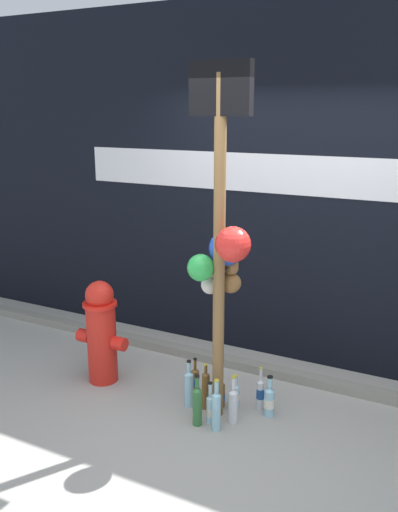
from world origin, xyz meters
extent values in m
plane|color=#9E9B93|center=(0.00, 0.00, 0.00)|extent=(14.00, 14.00, 0.00)
cube|color=black|center=(0.00, 1.53, 1.62)|extent=(10.00, 0.20, 3.24)
cube|color=silver|center=(-0.61, 1.42, 1.74)|extent=(3.17, 0.01, 0.35)
cube|color=gray|center=(0.00, 1.02, 0.04)|extent=(8.00, 0.12, 0.08)
cylinder|color=olive|center=(-0.21, 0.23, 1.27)|extent=(0.09, 0.09, 2.53)
cube|color=black|center=(-0.21, 0.23, 2.43)|extent=(0.44, 0.08, 0.36)
sphere|color=green|center=(-0.33, 0.18, 1.19)|extent=(0.20, 0.20, 0.20)
sphere|color=blue|center=(-0.20, 0.34, 1.31)|extent=(0.26, 0.26, 0.26)
sphere|color=red|center=(-0.04, 0.09, 1.41)|extent=(0.25, 0.25, 0.25)
sphere|color=brown|center=(-0.17, 0.36, 1.04)|extent=(0.15, 0.15, 0.15)
sphere|color=brown|center=(-0.17, 0.36, 1.16)|extent=(0.11, 0.11, 0.11)
sphere|color=brown|center=(-0.20, 0.36, 1.20)|extent=(0.04, 0.04, 0.04)
sphere|color=brown|center=(-0.13, 0.36, 1.20)|extent=(0.04, 0.04, 0.04)
sphere|color=brown|center=(-0.17, 0.31, 1.16)|extent=(0.04, 0.04, 0.04)
sphere|color=silver|center=(-0.32, 0.31, 1.02)|extent=(0.14, 0.14, 0.14)
sphere|color=silver|center=(-0.32, 0.31, 1.13)|extent=(0.10, 0.10, 0.10)
sphere|color=silver|center=(-0.35, 0.31, 1.16)|extent=(0.04, 0.04, 0.04)
sphere|color=silver|center=(-0.28, 0.31, 1.16)|extent=(0.04, 0.04, 0.04)
sphere|color=#9D9992|center=(-0.32, 0.27, 1.13)|extent=(0.04, 0.04, 0.04)
cylinder|color=red|center=(-1.33, 0.27, 0.35)|extent=(0.25, 0.25, 0.69)
cylinder|color=red|center=(-1.33, 0.27, 0.71)|extent=(0.29, 0.29, 0.03)
sphere|color=red|center=(-1.33, 0.27, 0.79)|extent=(0.24, 0.24, 0.24)
cylinder|color=red|center=(-1.52, 0.27, 0.38)|extent=(0.11, 0.11, 0.11)
cylinder|color=red|center=(-1.15, 0.27, 0.38)|extent=(0.11, 0.11, 0.11)
cylinder|color=brown|center=(-0.24, 0.34, 0.09)|extent=(0.07, 0.07, 0.19)
cone|color=brown|center=(-0.24, 0.34, 0.20)|extent=(0.07, 0.07, 0.03)
cylinder|color=brown|center=(-0.24, 0.34, 0.24)|extent=(0.03, 0.03, 0.05)
cylinder|color=#1E478C|center=(-0.24, 0.34, 0.08)|extent=(0.08, 0.08, 0.05)
cylinder|color=black|center=(-0.24, 0.34, 0.27)|extent=(0.04, 0.04, 0.01)
cylinder|color=#93CCE0|center=(-0.47, 0.24, 0.14)|extent=(0.07, 0.07, 0.27)
cone|color=#93CCE0|center=(-0.47, 0.24, 0.29)|extent=(0.07, 0.07, 0.03)
cylinder|color=#93CCE0|center=(-0.47, 0.24, 0.34)|extent=(0.03, 0.03, 0.08)
cylinder|color=black|center=(-0.47, 0.24, 0.39)|extent=(0.04, 0.04, 0.01)
cylinder|color=#B2DBEA|center=(-0.12, 0.38, 0.09)|extent=(0.06, 0.06, 0.18)
cone|color=#B2DBEA|center=(-0.12, 0.38, 0.19)|extent=(0.06, 0.06, 0.02)
cylinder|color=#B2DBEA|center=(-0.12, 0.38, 0.24)|extent=(0.03, 0.03, 0.07)
cylinder|color=silver|center=(-0.12, 0.38, 0.09)|extent=(0.06, 0.06, 0.05)
cylinder|color=gold|center=(-0.12, 0.38, 0.28)|extent=(0.03, 0.03, 0.01)
cylinder|color=#93CCE0|center=(-0.13, 0.03, 0.14)|extent=(0.06, 0.06, 0.28)
cone|color=#93CCE0|center=(-0.13, 0.03, 0.30)|extent=(0.06, 0.06, 0.03)
cylinder|color=#93CCE0|center=(-0.13, 0.03, 0.35)|extent=(0.03, 0.03, 0.09)
cylinder|color=gold|center=(-0.13, 0.03, 0.40)|extent=(0.04, 0.04, 0.01)
cylinder|color=brown|center=(-0.33, 0.26, 0.15)|extent=(0.06, 0.06, 0.29)
cone|color=brown|center=(-0.33, 0.26, 0.31)|extent=(0.06, 0.06, 0.02)
cylinder|color=brown|center=(-0.33, 0.26, 0.35)|extent=(0.03, 0.03, 0.06)
cylinder|color=gold|center=(-0.33, 0.26, 0.38)|extent=(0.03, 0.03, 0.01)
cylinder|color=#337038|center=(-0.28, 0.03, 0.14)|extent=(0.07, 0.07, 0.28)
cone|color=#337038|center=(-0.28, 0.03, 0.30)|extent=(0.07, 0.07, 0.03)
cylinder|color=#337038|center=(-0.28, 0.03, 0.35)|extent=(0.03, 0.03, 0.08)
cylinder|color=black|center=(-0.28, 0.03, 0.40)|extent=(0.04, 0.04, 0.01)
cylinder|color=brown|center=(-0.50, 0.42, 0.10)|extent=(0.07, 0.07, 0.21)
cone|color=brown|center=(-0.50, 0.42, 0.22)|extent=(0.07, 0.07, 0.03)
cylinder|color=brown|center=(-0.50, 0.42, 0.27)|extent=(0.02, 0.02, 0.08)
cylinder|color=#1E478C|center=(-0.50, 0.42, 0.12)|extent=(0.07, 0.07, 0.07)
cylinder|color=black|center=(-0.50, 0.42, 0.32)|extent=(0.03, 0.03, 0.01)
cylinder|color=#93CCE0|center=(0.16, 0.39, 0.11)|extent=(0.08, 0.08, 0.21)
cone|color=#93CCE0|center=(0.16, 0.39, 0.23)|extent=(0.08, 0.08, 0.03)
cylinder|color=#93CCE0|center=(0.16, 0.39, 0.28)|extent=(0.04, 0.04, 0.08)
cylinder|color=silver|center=(0.16, 0.39, 0.11)|extent=(0.08, 0.08, 0.08)
cylinder|color=black|center=(0.16, 0.39, 0.33)|extent=(0.04, 0.04, 0.01)
cylinder|color=#B2DBEA|center=(-0.21, 0.09, 0.10)|extent=(0.06, 0.06, 0.21)
cone|color=#B2DBEA|center=(-0.21, 0.09, 0.22)|extent=(0.06, 0.06, 0.02)
cylinder|color=#B2DBEA|center=(-0.21, 0.09, 0.28)|extent=(0.03, 0.03, 0.10)
cylinder|color=silver|center=(-0.21, 0.09, 0.09)|extent=(0.06, 0.06, 0.06)
cylinder|color=black|center=(-0.21, 0.09, 0.33)|extent=(0.03, 0.03, 0.01)
cylinder|color=silver|center=(0.06, 0.45, 0.12)|extent=(0.06, 0.06, 0.23)
cone|color=silver|center=(0.06, 0.45, 0.24)|extent=(0.06, 0.06, 0.02)
cylinder|color=silver|center=(0.06, 0.45, 0.30)|extent=(0.02, 0.02, 0.09)
cylinder|color=#1E478C|center=(0.06, 0.45, 0.13)|extent=(0.06, 0.06, 0.08)
cylinder|color=gold|center=(0.06, 0.45, 0.35)|extent=(0.02, 0.02, 0.01)
cylinder|color=silver|center=(-0.05, 0.18, 0.13)|extent=(0.07, 0.07, 0.25)
cone|color=silver|center=(-0.05, 0.18, 0.27)|extent=(0.07, 0.07, 0.03)
cylinder|color=silver|center=(-0.05, 0.18, 0.33)|extent=(0.03, 0.03, 0.09)
cylinder|color=gold|center=(-0.05, 0.18, 0.38)|extent=(0.04, 0.04, 0.01)
cube|color=tan|center=(0.09, 1.14, 0.00)|extent=(0.14, 0.11, 0.01)
camera|label=1|loc=(1.38, -3.20, 2.31)|focal=38.23mm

